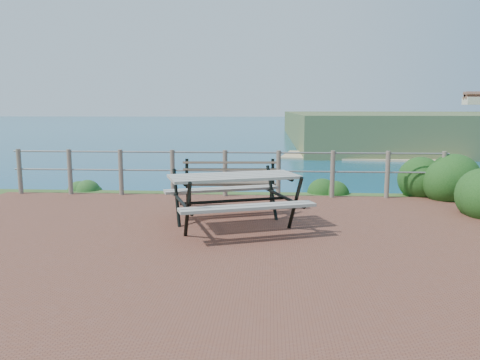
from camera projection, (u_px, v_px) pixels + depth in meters
The scene contains 8 objects.
ground at pixel (203, 239), 6.88m from camera, with size 10.00×7.00×0.12m, color brown.
ocean at pixel (269, 113), 204.15m from camera, with size 1200.00×1200.00×0.00m, color #146A7A.
safety_railing at pixel (225, 171), 10.10m from camera, with size 9.40×0.10×1.00m.
picnic_table at pixel (234, 196), 7.41m from camera, with size 2.16×1.65×0.84m.
park_bench at pixel (230, 176), 8.88m from camera, with size 1.74×0.53×0.97m.
shrub_right_edge at pixel (434, 197), 10.19m from camera, with size 1.16×1.16×1.65m, color #153D13.
shrub_lip_west at pixel (84, 190), 11.02m from camera, with size 0.68×0.68×0.39m, color #22541F.
shrub_lip_east at pixel (331, 192), 10.73m from camera, with size 0.81×0.81×0.57m, color #153D13.
Camera 1 is at (0.97, -6.62, 1.90)m, focal length 35.00 mm.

